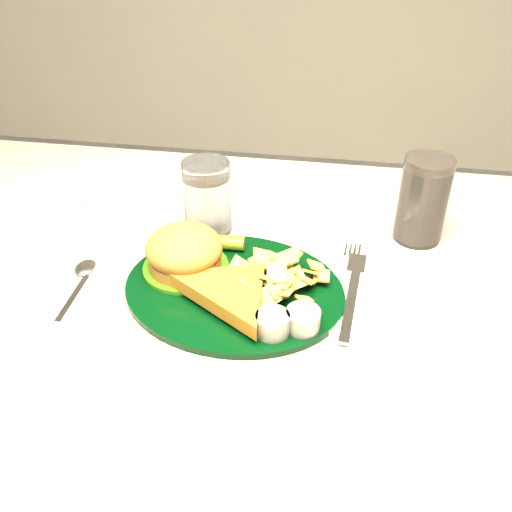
{
  "coord_description": "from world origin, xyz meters",
  "views": [
    {
      "loc": [
        0.13,
        -0.58,
        1.22
      ],
      "look_at": [
        0.04,
        0.01,
        0.8
      ],
      "focal_mm": 40.0,
      "sensor_mm": 36.0,
      "label": 1
    }
  ],
  "objects_px": {
    "table": "(233,461)",
    "water_glass": "(207,197)",
    "fork_napkin": "(350,300)",
    "cola_glass": "(423,200)",
    "dinner_plate": "(234,273)"
  },
  "relations": [
    {
      "from": "dinner_plate",
      "to": "fork_napkin",
      "type": "xyz_separation_m",
      "value": [
        0.15,
        0.0,
        -0.03
      ]
    },
    {
      "from": "water_glass",
      "to": "cola_glass",
      "type": "relative_size",
      "value": 0.86
    },
    {
      "from": "table",
      "to": "fork_napkin",
      "type": "relative_size",
      "value": 6.55
    },
    {
      "from": "table",
      "to": "water_glass",
      "type": "height_order",
      "value": "water_glass"
    },
    {
      "from": "dinner_plate",
      "to": "water_glass",
      "type": "distance_m",
      "value": 0.16
    },
    {
      "from": "table",
      "to": "fork_napkin",
      "type": "height_order",
      "value": "fork_napkin"
    },
    {
      "from": "table",
      "to": "water_glass",
      "type": "relative_size",
      "value": 10.7
    },
    {
      "from": "cola_glass",
      "to": "dinner_plate",
      "type": "bearing_deg",
      "value": -144.68
    },
    {
      "from": "dinner_plate",
      "to": "water_glass",
      "type": "relative_size",
      "value": 2.6
    },
    {
      "from": "dinner_plate",
      "to": "cola_glass",
      "type": "relative_size",
      "value": 2.25
    },
    {
      "from": "fork_napkin",
      "to": "cola_glass",
      "type": "bearing_deg",
      "value": 66.33
    },
    {
      "from": "water_glass",
      "to": "cola_glass",
      "type": "distance_m",
      "value": 0.31
    },
    {
      "from": "table",
      "to": "dinner_plate",
      "type": "distance_m",
      "value": 0.41
    },
    {
      "from": "fork_napkin",
      "to": "table",
      "type": "bearing_deg",
      "value": -176.47
    },
    {
      "from": "dinner_plate",
      "to": "fork_napkin",
      "type": "relative_size",
      "value": 1.59
    }
  ]
}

